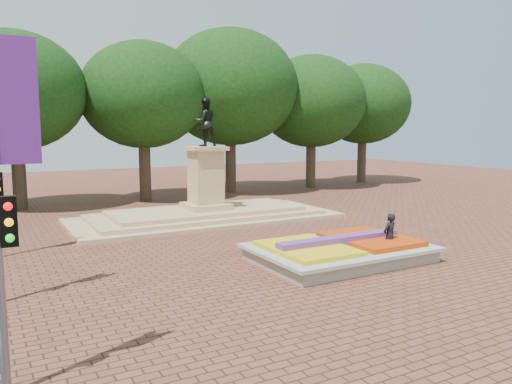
% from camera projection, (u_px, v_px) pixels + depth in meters
% --- Properties ---
extents(ground, '(90.00, 90.00, 0.00)m').
position_uv_depth(ground, '(287.00, 252.00, 19.63)').
color(ground, brown).
rests_on(ground, ground).
extents(flower_bed, '(6.30, 4.30, 0.91)m').
position_uv_depth(flower_bed, '(340.00, 250.00, 18.34)').
color(flower_bed, gray).
rests_on(flower_bed, ground).
extents(monument, '(14.00, 6.00, 6.40)m').
position_uv_depth(monument, '(206.00, 203.00, 26.45)').
color(monument, tan).
rests_on(monument, ground).
extents(tree_row_back, '(44.80, 8.80, 10.43)m').
position_uv_depth(tree_row_back, '(179.00, 103.00, 35.52)').
color(tree_row_back, '#3A2820').
rests_on(tree_row_back, ground).
extents(pedestrian, '(0.68, 0.51, 1.69)m').
position_uv_depth(pedestrian, '(389.00, 236.00, 18.61)').
color(pedestrian, black).
rests_on(pedestrian, ground).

